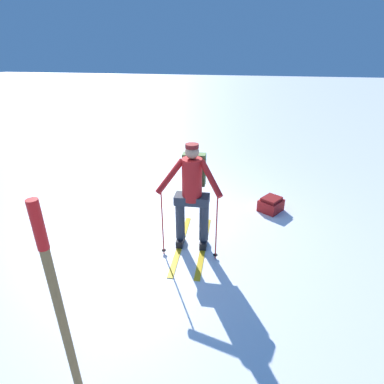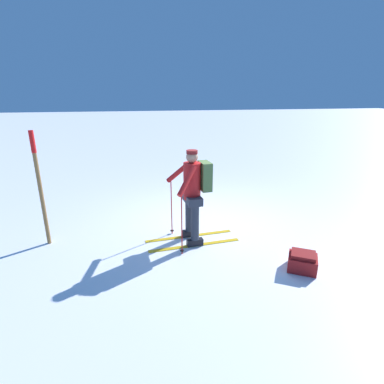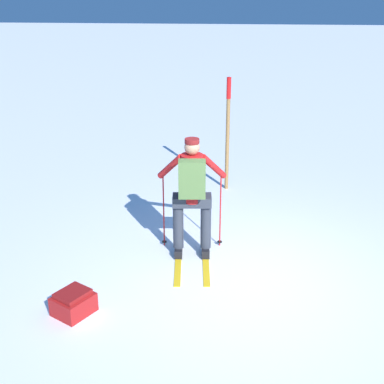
{
  "view_description": "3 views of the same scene",
  "coord_description": "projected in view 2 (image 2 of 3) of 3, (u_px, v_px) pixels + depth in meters",
  "views": [
    {
      "loc": [
        -1.68,
        4.72,
        2.96
      ],
      "look_at": [
        -0.74,
        0.62,
        0.99
      ],
      "focal_mm": 28.0,
      "sensor_mm": 36.0,
      "label": 1
    },
    {
      "loc": [
        -5.78,
        1.63,
        2.72
      ],
      "look_at": [
        -0.74,
        0.62,
        0.99
      ],
      "focal_mm": 28.0,
      "sensor_mm": 36.0,
      "label": 2
    },
    {
      "loc": [
        -0.19,
        -6.2,
        3.78
      ],
      "look_at": [
        -0.74,
        0.62,
        0.99
      ],
      "focal_mm": 50.0,
      "sensor_mm": 36.0,
      "label": 3
    }
  ],
  "objects": [
    {
      "name": "dropped_backpack",
      "position": [
        302.0,
        262.0,
        4.78
      ],
      "size": [
        0.56,
        0.57,
        0.3
      ],
      "color": "maroon",
      "rests_on": "ground_plane"
    },
    {
      "name": "skier",
      "position": [
        194.0,
        191.0,
        5.43
      ],
      "size": [
        1.01,
        1.77,
        1.75
      ],
      "color": "gold",
      "rests_on": "ground_plane"
    },
    {
      "name": "ground_plane",
      "position": [
        213.0,
        222.0,
        6.55
      ],
      "size": [
        80.0,
        80.0,
        0.0
      ],
      "primitive_type": "plane",
      "color": "white"
    },
    {
      "name": "trail_marker",
      "position": [
        39.0,
        181.0,
        5.27
      ],
      "size": [
        0.08,
        0.08,
        2.11
      ],
      "color": "olive",
      "rests_on": "ground_plane"
    }
  ]
}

